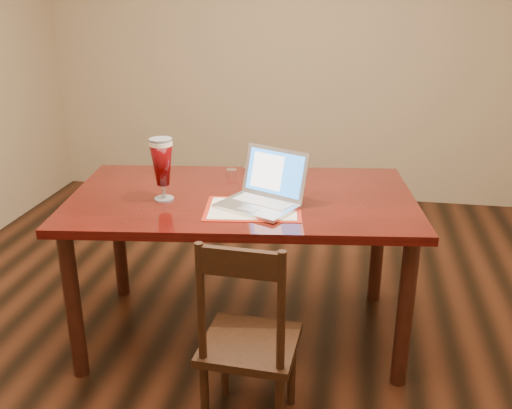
# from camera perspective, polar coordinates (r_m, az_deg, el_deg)

# --- Properties ---
(ground) EXTENTS (5.00, 5.00, 0.00)m
(ground) POSITION_cam_1_polar(r_m,az_deg,el_deg) (3.21, -1.40, -14.07)
(ground) COLOR black
(ground) RESTS_ON ground
(room_shell) EXTENTS (4.51, 5.01, 2.71)m
(room_shell) POSITION_cam_1_polar(r_m,az_deg,el_deg) (2.63, -1.75, 19.15)
(room_shell) COLOR tan
(room_shell) RESTS_ON ground
(dining_table) EXTENTS (1.89, 1.22, 1.15)m
(dining_table) POSITION_cam_1_polar(r_m,az_deg,el_deg) (2.99, -1.57, -0.69)
(dining_table) COLOR #4D0E0A
(dining_table) RESTS_ON ground
(dining_chair) EXTENTS (0.42, 0.40, 0.94)m
(dining_chair) POSITION_cam_1_polar(r_m,az_deg,el_deg) (2.48, -0.81, -13.60)
(dining_chair) COLOR black
(dining_chair) RESTS_ON ground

